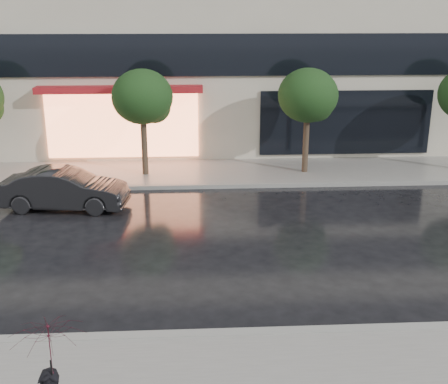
{
  "coord_description": "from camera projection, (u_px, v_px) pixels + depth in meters",
  "views": [
    {
      "loc": [
        -1.18,
        -10.29,
        5.96
      ],
      "look_at": [
        -0.41,
        3.71,
        1.4
      ],
      "focal_mm": 45.0,
      "sensor_mm": 36.0,
      "label": 1
    }
  ],
  "objects": [
    {
      "name": "sidewalk_far",
      "position": [
        225.0,
        172.0,
        21.4
      ],
      "size": [
        60.0,
        3.5,
        0.12
      ],
      "primitive_type": "cube",
      "color": "slate",
      "rests_on": "ground"
    },
    {
      "name": "tree_mid_west",
      "position": [
        144.0,
        99.0,
        20.15
      ],
      "size": [
        2.2,
        2.2,
        3.99
      ],
      "color": "#33261C",
      "rests_on": "ground"
    },
    {
      "name": "parked_car",
      "position": [
        64.0,
        189.0,
        17.47
      ],
      "size": [
        4.03,
        1.8,
        1.28
      ],
      "primitive_type": "imported",
      "rotation": [
        0.0,
        0.0,
        1.46
      ],
      "color": "black",
      "rests_on": "ground"
    },
    {
      "name": "tree_mid_east",
      "position": [
        309.0,
        97.0,
        20.46
      ],
      "size": [
        2.2,
        2.2,
        3.99
      ],
      "color": "#33261C",
      "rests_on": "ground"
    },
    {
      "name": "curb_far",
      "position": [
        228.0,
        186.0,
        19.73
      ],
      "size": [
        60.0,
        0.25,
        0.14
      ],
      "primitive_type": "cube",
      "color": "gray",
      "rests_on": "ground"
    },
    {
      "name": "ground",
      "position": [
        253.0,
        310.0,
        11.68
      ],
      "size": [
        120.0,
        120.0,
        0.0
      ],
      "primitive_type": "plane",
      "color": "black",
      "rests_on": "ground"
    },
    {
      "name": "pedestrian_with_umbrella",
      "position": [
        51.0,
        375.0,
        7.01
      ],
      "size": [
        1.07,
        1.09,
        2.23
      ],
      "rotation": [
        0.0,
        0.0,
        -0.17
      ],
      "color": "black",
      "rests_on": "sidewalk_near"
    },
    {
      "name": "curb_near",
      "position": [
        259.0,
        334.0,
        10.71
      ],
      "size": [
        60.0,
        0.25,
        0.14
      ],
      "primitive_type": "cube",
      "color": "gray",
      "rests_on": "ground"
    }
  ]
}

